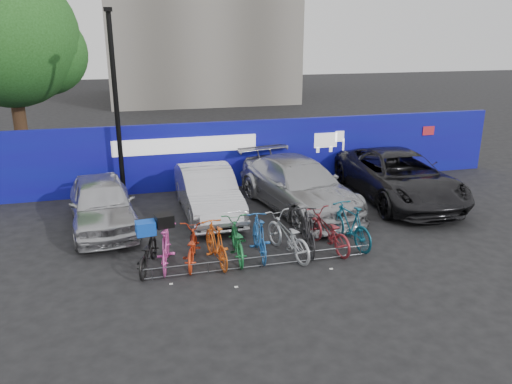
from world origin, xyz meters
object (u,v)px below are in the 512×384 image
object	(u,v)px
bike_3	(216,243)
bike_0	(147,252)
bike_1	(166,247)
bike_4	(237,240)
lamppost	(116,102)
car_0	(102,203)
car_3	(399,176)
bike_9	(349,225)
bike_2	(191,247)
bike_6	(287,236)
bike_7	(308,231)
car_1	(208,192)
bike_5	(259,236)
car_2	(299,185)
tree	(15,41)
bike_rack	(262,261)
bike_8	(328,231)

from	to	relation	value
bike_3	bike_0	bearing A→B (deg)	-10.22
bike_1	bike_4	world-z (taller)	bike_1
lamppost	car_0	bearing A→B (deg)	-103.64
car_3	bike_9	xyz separation A→B (m)	(-3.16, -3.07, -0.23)
car_0	bike_2	distance (m)	3.71
bike_1	bike_6	distance (m)	3.03
bike_4	bike_6	distance (m)	1.29
car_0	bike_0	xyz separation A→B (m)	(1.12, -3.03, -0.29)
bike_4	bike_3	bearing A→B (deg)	21.30
car_3	bike_0	distance (m)	9.00
car_3	bike_7	distance (m)	5.35
bike_2	bike_7	xyz separation A→B (m)	(3.02, 0.02, 0.10)
bike_0	bike_3	xyz separation A→B (m)	(1.64, -0.08, 0.08)
bike_6	bike_7	xyz separation A→B (m)	(0.60, 0.13, 0.02)
car_1	bike_4	bearing A→B (deg)	-87.98
car_1	bike_5	world-z (taller)	car_1
car_3	bike_6	xyz separation A→B (m)	(-4.94, -3.27, -0.28)
car_0	bike_7	xyz separation A→B (m)	(5.19, -2.97, -0.19)
bike_3	car_3	bearing A→B (deg)	-161.59
car_1	bike_0	world-z (taller)	car_1
car_0	car_2	xyz separation A→B (m)	(5.99, 0.13, 0.04)
car_1	bike_9	bearing A→B (deg)	-46.43
car_0	car_3	xyz separation A→B (m)	(9.53, 0.16, 0.06)
bike_0	bike_1	xyz separation A→B (m)	(0.44, 0.03, 0.07)
car_3	bike_7	bearing A→B (deg)	-141.65
bike_7	bike_9	size ratio (longest dim) A/B	0.95
tree	bike_6	xyz separation A→B (m)	(7.59, -10.14, -4.54)
bike_4	car_0	bearing A→B (deg)	-37.43
car_0	bike_9	world-z (taller)	car_0
bike_rack	bike_6	xyz separation A→B (m)	(0.81, 0.51, 0.36)
bike_3	bike_8	bearing A→B (deg)	174.48
car_2	bike_0	size ratio (longest dim) A/B	3.16
tree	car_2	bearing A→B (deg)	-37.57
tree	bike_7	xyz separation A→B (m)	(8.19, -10.01, -4.52)
car_2	bike_2	xyz separation A→B (m)	(-3.81, -3.11, -0.34)
bike_4	bike_7	world-z (taller)	bike_7
bike_3	bike_7	size ratio (longest dim) A/B	0.95
car_2	bike_2	bearing A→B (deg)	-152.31
bike_4	bike_2	bearing A→B (deg)	6.69
tree	bike_8	xyz separation A→B (m)	(8.72, -10.05, -4.57)
bike_2	bike_9	bearing A→B (deg)	-167.55
bike_6	bike_9	xyz separation A→B (m)	(1.77, 0.19, 0.05)
car_3	bike_3	world-z (taller)	car_3
lamppost	bike_2	world-z (taller)	lamppost
tree	car_1	world-z (taller)	tree
lamppost	car_2	xyz separation A→B (m)	(5.41, -2.25, -2.49)
bike_0	bike_8	distance (m)	4.60
bike_rack	bike_0	world-z (taller)	bike_0
car_2	bike_9	distance (m)	3.07
car_2	bike_1	bearing A→B (deg)	-156.37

